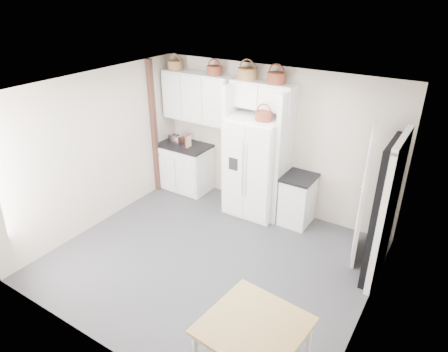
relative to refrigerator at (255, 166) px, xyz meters
The scene contains 26 objects.
floor 1.88m from the refrigerator, 84.79° to the right, with size 4.50×4.50×0.00m, color #424242.
ceiling 2.37m from the refrigerator, 84.79° to the right, with size 4.50×4.50×0.00m, color white.
wall_back 0.56m from the refrigerator, 67.08° to the left, with size 4.50×4.50×0.00m, color beige.
wall_left 2.70m from the refrigerator, 141.92° to the right, with size 4.00×4.00×0.00m, color beige.
wall_right 2.94m from the refrigerator, 34.43° to the right, with size 4.00×4.00×0.00m, color beige.
refrigerator is the anchor object (origin of this frame).
base_cab_left 1.67m from the refrigerator, behind, with size 0.99×0.63×0.92m, color silver.
base_cab_right 0.95m from the refrigerator, ahead, with size 0.48×0.58×0.85m, color silver.
dining_table 3.55m from the refrigerator, 61.78° to the right, with size 0.95×0.95×0.79m, color #A2733E.
counter_left 1.61m from the refrigerator, behind, with size 1.03×0.67×0.04m, color black.
counter_right 0.82m from the refrigerator, ahead, with size 0.52×0.62×0.04m, color black.
toaster 1.75m from the refrigerator, behind, with size 0.27×0.16×0.19m, color silver.
cookbook_red 1.46m from the refrigerator, behind, with size 0.03×0.16×0.24m, color #A6311C.
cookbook_cream 1.46m from the refrigerator, behind, with size 0.03×0.15×0.23m, color beige.
basket_upper_a 2.40m from the refrigerator, behind, with size 0.29×0.29×0.17m, color brown.
basket_upper_c 1.82m from the refrigerator, 169.22° to the left, with size 0.27×0.27×0.16m, color brown.
basket_bridge_a 1.59m from the refrigerator, 149.34° to the left, with size 0.33×0.33×0.19m, color brown.
basket_bridge_b 1.57m from the refrigerator, 39.52° to the left, with size 0.31×0.31×0.18m, color brown.
basket_fridge_b 0.99m from the refrigerator, 29.74° to the right, with size 0.28×0.28×0.15m, color brown.
upper_cabinet 1.69m from the refrigerator, behind, with size 1.40×0.34×0.90m, color silver.
bridge_cabinet 1.24m from the refrigerator, 90.00° to the left, with size 1.12×0.34×0.45m, color silver.
fridge_panel_left 0.57m from the refrigerator, behind, with size 0.08×0.60×2.30m, color silver.
fridge_panel_right 0.57m from the refrigerator, ahead, with size 0.08×0.60×2.30m, color silver.
trim_post 2.11m from the refrigerator, behind, with size 0.09×0.09×2.60m, color #372117.
doorway_void 2.40m from the refrigerator, 15.61° to the right, with size 0.18×0.85×2.05m, color black.
door_slab 1.98m from the refrigerator, ahead, with size 0.80×0.04×2.05m, color white.
Camera 1 is at (2.81, -4.04, 3.83)m, focal length 32.00 mm.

